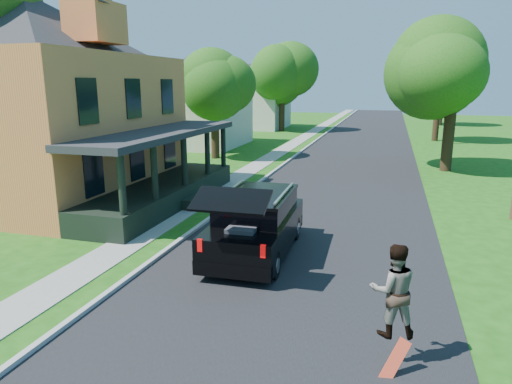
% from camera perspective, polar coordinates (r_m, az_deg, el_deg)
% --- Properties ---
extents(ground, '(140.00, 140.00, 0.00)m').
position_cam_1_polar(ground, '(12.22, 4.36, -10.82)').
color(ground, '#1A4E0F').
rests_on(ground, ground).
extents(street, '(8.00, 120.00, 0.02)m').
position_cam_1_polar(street, '(31.40, 12.10, 3.95)').
color(street, black).
rests_on(street, ground).
extents(curb, '(0.15, 120.00, 0.12)m').
position_cam_1_polar(curb, '(31.95, 4.82, 4.36)').
color(curb, '#A3A39E').
rests_on(curb, ground).
extents(sidewalk, '(1.30, 120.00, 0.03)m').
position_cam_1_polar(sidewalk, '(32.29, 2.12, 4.50)').
color(sidewalk, gray).
rests_on(sidewalk, ground).
extents(front_walk, '(6.50, 1.20, 0.03)m').
position_cam_1_polar(front_walk, '(21.20, -17.87, -0.90)').
color(front_walk, gray).
rests_on(front_walk, ground).
extents(main_house, '(15.56, 15.56, 10.10)m').
position_cam_1_polar(main_house, '(22.65, -25.89, 11.90)').
color(main_house, '#EE8045').
rests_on(main_house, ground).
extents(neighbor_house_mid, '(12.78, 12.78, 8.30)m').
position_cam_1_polar(neighbor_house_mid, '(38.32, -8.06, 12.08)').
color(neighbor_house_mid, beige).
rests_on(neighbor_house_mid, ground).
extents(neighbor_house_far, '(12.78, 12.78, 8.30)m').
position_cam_1_polar(neighbor_house_far, '(53.31, -0.81, 12.55)').
color(neighbor_house_far, beige).
rests_on(neighbor_house_far, ground).
extents(black_suv, '(2.19, 5.37, 2.48)m').
position_cam_1_polar(black_suv, '(13.57, -0.03, -4.01)').
color(black_suv, black).
rests_on(black_suv, ground).
extents(skateboarder, '(0.99, 0.86, 1.75)m').
position_cam_1_polar(skateboarder, '(8.70, 16.80, -11.66)').
color(skateboarder, black).
rests_on(skateboarder, ground).
extents(skateboard, '(0.55, 0.42, 0.76)m').
position_cam_1_polar(skateboard, '(8.87, 16.93, -19.68)').
color(skateboard, red).
rests_on(skateboard, ground).
extents(tree_left_mid, '(5.41, 5.36, 8.01)m').
position_cam_1_polar(tree_left_mid, '(31.24, -5.31, 13.89)').
color(tree_left_mid, black).
rests_on(tree_left_mid, ground).
extents(tree_left_far, '(6.15, 5.92, 9.27)m').
position_cam_1_polar(tree_left_far, '(49.37, 3.27, 14.75)').
color(tree_left_far, black).
rests_on(tree_left_far, ground).
extents(tree_right_near, '(6.40, 6.03, 8.80)m').
position_cam_1_polar(tree_right_near, '(28.72, 23.52, 14.02)').
color(tree_right_near, black).
rests_on(tree_right_near, ground).
extents(tree_right_mid, '(5.85, 5.84, 8.92)m').
position_cam_1_polar(tree_right_mid, '(43.83, 22.05, 13.72)').
color(tree_right_mid, black).
rests_on(tree_right_mid, ground).
extents(tree_right_far, '(6.26, 6.01, 8.54)m').
position_cam_1_polar(tree_right_far, '(60.46, 22.34, 12.91)').
color(tree_right_far, black).
rests_on(tree_right_far, ground).
extents(utility_pole_far, '(1.47, 0.35, 8.59)m').
position_cam_1_polar(utility_pole_far, '(41.84, 23.41, 11.56)').
color(utility_pole_far, '#493222').
rests_on(utility_pole_far, ground).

